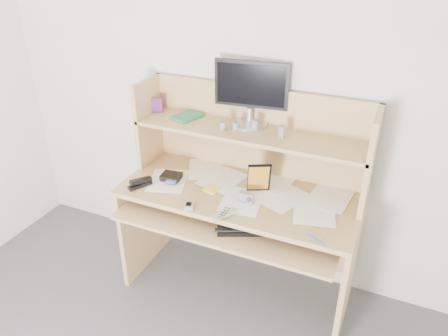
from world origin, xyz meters
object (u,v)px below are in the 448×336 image
at_px(monitor, 251,91).
at_px(desk, 244,194).
at_px(tv_remote, 224,214).
at_px(keyboard, 263,224).
at_px(game_case, 259,178).

bearing_deg(monitor, desk, -84.67).
xyz_separation_m(tv_remote, monitor, (-0.06, 0.51, 0.52)).
height_order(desk, keyboard, desk).
xyz_separation_m(desk, game_case, (0.10, -0.04, 0.16)).
bearing_deg(monitor, keyboard, -65.50).
xyz_separation_m(desk, keyboard, (0.20, -0.21, -0.03)).
bearing_deg(game_case, keyboard, -89.03).
relative_size(desk, keyboard, 2.62).
relative_size(keyboard, monitor, 1.23).
height_order(keyboard, monitor, monitor).
bearing_deg(monitor, game_case, -62.73).
height_order(tv_remote, monitor, monitor).
height_order(game_case, monitor, monitor).
distance_m(desk, monitor, 0.61).
relative_size(desk, tv_remote, 8.87).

